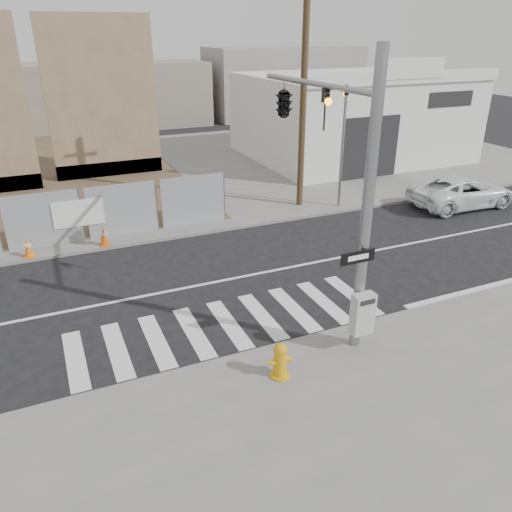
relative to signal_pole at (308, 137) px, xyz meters
name	(u,v)px	position (x,y,z in m)	size (l,w,h in m)	color
ground	(200,285)	(-2.49, 2.05, -4.78)	(100.00, 100.00, 0.00)	black
sidewalk_far	(121,175)	(-2.49, 16.05, -4.72)	(50.00, 20.00, 0.12)	slate
signal_pole	(308,137)	(0.00, 0.00, 0.00)	(0.96, 5.87, 7.00)	gray
far_signal_pole	(344,130)	(5.51, 6.65, -1.30)	(0.16, 0.20, 5.60)	gray
concrete_wall_right	(104,114)	(-2.99, 16.13, -1.40)	(5.50, 1.30, 8.00)	#7B5D4A
auto_shop	(350,116)	(11.50, 15.01, -2.25)	(12.00, 10.20, 5.95)	silver
utility_pole_right	(304,87)	(4.01, 7.55, 0.42)	(1.60, 0.28, 10.00)	#4A3A22
fire_hydrant	(280,360)	(-2.28, -3.15, -4.23)	(0.55, 0.55, 0.87)	#D7990B
suv	(462,192)	(10.75, 4.65, -4.10)	(2.27, 4.92, 1.37)	white
traffic_cone_c	(28,248)	(-7.34, 6.27, -4.33)	(0.46, 0.46, 0.67)	orange
traffic_cone_d	(104,236)	(-4.78, 6.27, -4.31)	(0.43, 0.43, 0.71)	#D8520B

